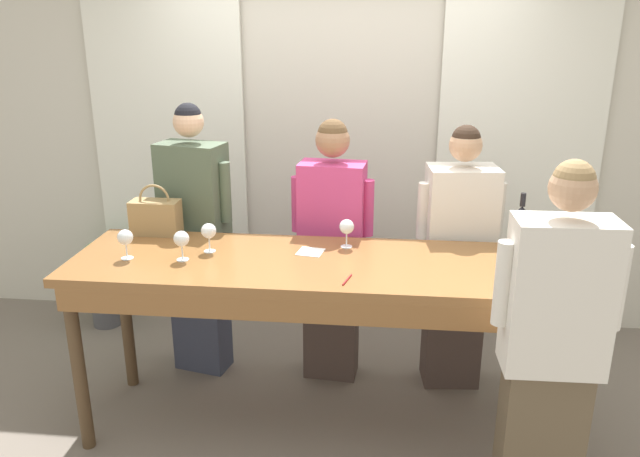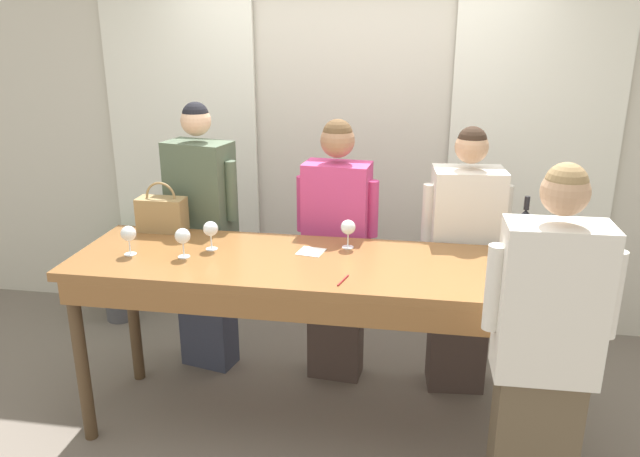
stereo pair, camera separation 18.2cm
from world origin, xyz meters
The scene contains 20 objects.
ground_plane centered at (0.00, 0.00, 0.00)m, with size 18.00×18.00×0.00m, color #70665B.
wall_back centered at (0.00, 1.45, 1.40)m, with size 12.00×0.06×2.80m.
curtain_panel_left centered at (-1.24, 1.38, 1.34)m, with size 1.11×0.03×2.69m.
curtain_panel_right centered at (1.24, 1.38, 1.34)m, with size 1.11×0.03×2.69m.
tasting_bar centered at (0.00, -0.03, 0.90)m, with size 2.58×0.76×1.01m.
wine_bottle centered at (1.05, 0.23, 1.13)m, with size 0.08×0.08×0.33m.
handbag centered at (-0.98, 0.33, 1.11)m, with size 0.28×0.14×0.30m.
wine_glass_front_left centered at (0.92, -0.32, 1.12)m, with size 0.08×0.08×0.16m.
wine_glass_front_mid centered at (-0.60, 0.07, 1.12)m, with size 0.08×0.08×0.16m.
wine_glass_front_right centered at (0.13, 0.22, 1.12)m, with size 0.08×0.08×0.16m.
wine_glass_center_left centered at (1.03, 0.00, 1.12)m, with size 0.08×0.08×0.16m.
wine_glass_center_mid centered at (-1.00, -0.07, 1.12)m, with size 0.08×0.08×0.16m.
wine_glass_center_right centered at (-0.70, -0.06, 1.12)m, with size 0.08×0.08×0.16m.
napkin centered at (-0.06, 0.12, 1.01)m, with size 0.15×0.15×0.00m.
pen centered at (0.16, -0.24, 1.01)m, with size 0.04×0.13×0.01m.
guest_olive_jacket centered at (-0.83, 0.56, 0.89)m, with size 0.51×0.31×1.73m.
guest_pink_top centered at (0.02, 0.56, 0.85)m, with size 0.50×0.26×1.65m.
guest_cream_sweater centered at (0.78, 0.56, 0.82)m, with size 0.51×0.31×1.63m.
host_pouring centered at (1.03, -0.62, 0.87)m, with size 0.51×0.22×1.70m.
potted_plant centered at (-1.72, 1.07, 0.38)m, with size 0.35×0.35×0.67m.
Camera 2 is at (0.50, -2.96, 2.19)m, focal length 35.00 mm.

